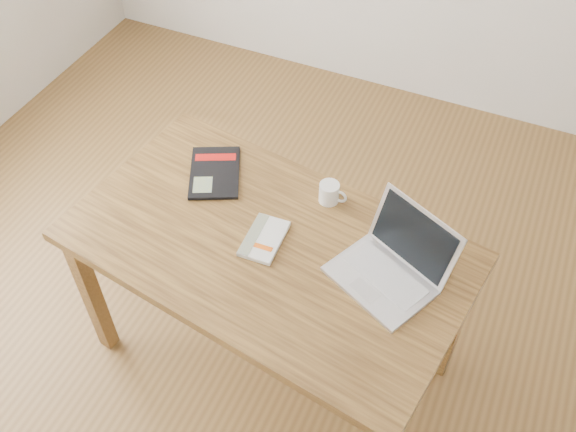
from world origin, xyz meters
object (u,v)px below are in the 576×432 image
at_px(black_guidebook, 215,172).
at_px(white_guidebook, 264,239).
at_px(laptop, 392,265).
at_px(coffee_mug, 330,193).
at_px(desk, 268,259).

bearing_deg(black_guidebook, white_guidebook, -60.67).
relative_size(black_guidebook, laptop, 0.78).
height_order(laptop, coffee_mug, laptop).
bearing_deg(black_guidebook, desk, -60.11).
distance_m(white_guidebook, black_guidebook, 0.38).
bearing_deg(white_guidebook, desk, -25.40).
bearing_deg(coffee_mug, black_guidebook, -170.87).
xyz_separation_m(desk, coffee_mug, (0.12, 0.27, 0.13)).
relative_size(white_guidebook, laptop, 0.49).
bearing_deg(coffee_mug, desk, -110.48).
bearing_deg(coffee_mug, white_guidebook, -113.86).
xyz_separation_m(white_guidebook, laptop, (0.44, 0.04, 0.04)).
xyz_separation_m(desk, white_guidebook, (-0.02, 0.01, 0.10)).
bearing_deg(coffee_mug, laptop, -33.48).
xyz_separation_m(laptop, coffee_mug, (-0.31, 0.23, -0.01)).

